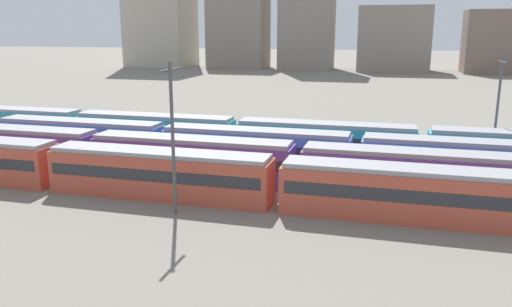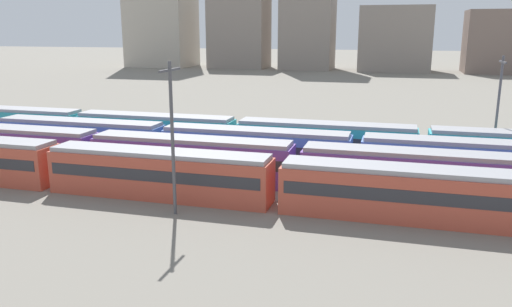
{
  "view_description": "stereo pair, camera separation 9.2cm",
  "coord_description": "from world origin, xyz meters",
  "px_view_note": "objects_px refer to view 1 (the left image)",
  "views": [
    {
      "loc": [
        31.89,
        -35.12,
        12.85
      ],
      "look_at": [
        20.13,
        7.8,
        2.04
      ],
      "focal_mm": 35.88,
      "sensor_mm": 36.0,
      "label": 1
    },
    {
      "loc": [
        31.98,
        -35.1,
        12.85
      ],
      "look_at": [
        20.13,
        7.8,
        2.04
      ],
      "focal_mm": 35.88,
      "sensor_mm": 36.0,
      "label": 2
    }
  ],
  "objects_px": {
    "catenary_pole_1": "(498,105)",
    "catenary_pole_2": "(172,132)",
    "train_track_0": "(411,193)",
    "train_track_1": "(298,165)",
    "train_track_3": "(325,140)",
    "train_track_2": "(468,161)"
  },
  "relations": [
    {
      "from": "train_track_0",
      "to": "catenary_pole_1",
      "type": "distance_m",
      "value": 20.41
    },
    {
      "from": "train_track_2",
      "to": "train_track_3",
      "type": "xyz_separation_m",
      "value": [
        -12.97,
        5.2,
        0.0
      ]
    },
    {
      "from": "train_track_0",
      "to": "train_track_1",
      "type": "xyz_separation_m",
      "value": [
        -8.9,
        5.2,
        0.0
      ]
    },
    {
      "from": "train_track_0",
      "to": "train_track_1",
      "type": "relative_size",
      "value": 1.25
    },
    {
      "from": "train_track_0",
      "to": "train_track_3",
      "type": "xyz_separation_m",
      "value": [
        -8.05,
        15.6,
        0.0
      ]
    },
    {
      "from": "train_track_1",
      "to": "train_track_3",
      "type": "height_order",
      "value": "same"
    },
    {
      "from": "train_track_3",
      "to": "catenary_pole_2",
      "type": "xyz_separation_m",
      "value": [
        -8.08,
        -18.87,
        4.06
      ]
    },
    {
      "from": "train_track_1",
      "to": "train_track_3",
      "type": "relative_size",
      "value": 0.8
    },
    {
      "from": "catenary_pole_1",
      "to": "catenary_pole_2",
      "type": "relative_size",
      "value": 0.97
    },
    {
      "from": "catenary_pole_2",
      "to": "train_track_0",
      "type": "bearing_deg",
      "value": 11.47
    },
    {
      "from": "train_track_0",
      "to": "train_track_3",
      "type": "distance_m",
      "value": 17.55
    },
    {
      "from": "train_track_0",
      "to": "train_track_2",
      "type": "xyz_separation_m",
      "value": [
        4.92,
        10.4,
        0.0
      ]
    },
    {
      "from": "train_track_2",
      "to": "train_track_3",
      "type": "distance_m",
      "value": 13.97
    },
    {
      "from": "catenary_pole_1",
      "to": "catenary_pole_2",
      "type": "bearing_deg",
      "value": -138.36
    },
    {
      "from": "train_track_0",
      "to": "train_track_3",
      "type": "bearing_deg",
      "value": 117.29
    },
    {
      "from": "train_track_3",
      "to": "catenary_pole_1",
      "type": "distance_m",
      "value": 16.87
    },
    {
      "from": "train_track_3",
      "to": "catenary_pole_2",
      "type": "relative_size",
      "value": 8.66
    },
    {
      "from": "catenary_pole_1",
      "to": "catenary_pole_2",
      "type": "xyz_separation_m",
      "value": [
        -24.27,
        -21.58,
        0.17
      ]
    },
    {
      "from": "train_track_0",
      "to": "train_track_3",
      "type": "height_order",
      "value": "same"
    },
    {
      "from": "train_track_2",
      "to": "catenary_pole_1",
      "type": "xyz_separation_m",
      "value": [
        3.22,
        7.9,
        3.89
      ]
    },
    {
      "from": "train_track_0",
      "to": "catenary_pole_2",
      "type": "bearing_deg",
      "value": -168.53
    },
    {
      "from": "train_track_2",
      "to": "catenary_pole_2",
      "type": "distance_m",
      "value": 25.43
    }
  ]
}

